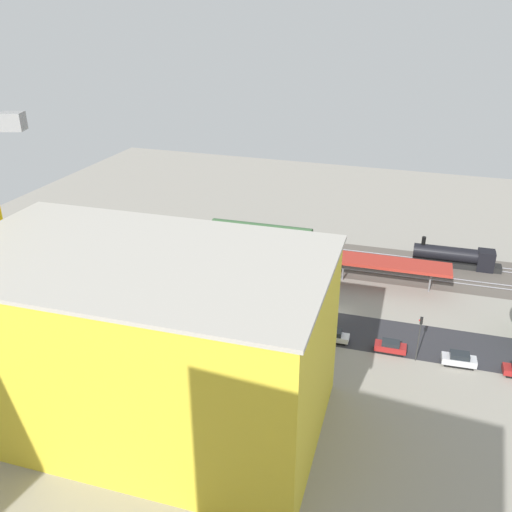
# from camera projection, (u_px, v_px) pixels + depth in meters

# --- Properties ---
(ground_plane) EXTENTS (164.97, 164.97, 0.00)m
(ground_plane) POSITION_uv_depth(u_px,v_px,m) (336.00, 312.00, 81.49)
(ground_plane) COLOR gray
(ground_plane) RESTS_ON ground
(rail_bed) EXTENTS (103.49, 17.77, 0.01)m
(rail_bed) POSITION_uv_depth(u_px,v_px,m) (356.00, 261.00, 97.69)
(rail_bed) COLOR #5B544C
(rail_bed) RESTS_ON ground
(street_asphalt) EXTENTS (103.32, 12.04, 0.01)m
(street_asphalt) POSITION_uv_depth(u_px,v_px,m) (330.00, 328.00, 77.46)
(street_asphalt) COLOR #2D2D33
(street_asphalt) RESTS_ON ground
(track_rails) EXTENTS (103.06, 11.34, 0.12)m
(track_rails) POSITION_uv_depth(u_px,v_px,m) (356.00, 260.00, 97.61)
(track_rails) COLOR #9E9EA8
(track_rails) RESTS_ON ground
(platform_canopy_near) EXTENTS (61.91, 6.62, 4.37)m
(platform_canopy_near) POSITION_uv_depth(u_px,v_px,m) (263.00, 248.00, 92.82)
(platform_canopy_near) COLOR #A82D23
(platform_canopy_near) RESTS_ON ground
(locomotive) EXTENTS (14.94, 3.01, 4.92)m
(locomotive) POSITION_uv_depth(u_px,v_px,m) (458.00, 257.00, 94.98)
(locomotive) COLOR black
(locomotive) RESTS_ON ground
(freight_coach_far) EXTENTS (19.26, 3.66, 6.39)m
(freight_coach_far) POSITION_uv_depth(u_px,v_px,m) (261.00, 239.00, 98.16)
(freight_coach_far) COLOR black
(freight_coach_far) RESTS_ON ground
(parked_car_1) EXTENTS (4.37, 2.07, 1.75)m
(parked_car_1) POSITION_uv_depth(u_px,v_px,m) (459.00, 360.00, 69.17)
(parked_car_1) COLOR black
(parked_car_1) RESTS_ON ground
(parked_car_2) EXTENTS (4.16, 1.88, 1.60)m
(parked_car_2) POSITION_uv_depth(u_px,v_px,m) (390.00, 347.00, 71.83)
(parked_car_2) COLOR black
(parked_car_2) RESTS_ON ground
(parked_car_3) EXTENTS (4.82, 1.92, 1.69)m
(parked_car_3) POSITION_uv_depth(u_px,v_px,m) (332.00, 336.00, 74.23)
(parked_car_3) COLOR black
(parked_car_3) RESTS_ON ground
(construction_building) EXTENTS (38.46, 22.72, 19.20)m
(construction_building) POSITION_uv_depth(u_px,v_px,m) (143.00, 342.00, 57.21)
(construction_building) COLOR yellow
(construction_building) RESTS_ON ground
(construction_roof_slab) EXTENTS (39.08, 23.34, 0.40)m
(construction_roof_slab) POSITION_uv_depth(u_px,v_px,m) (135.00, 257.00, 53.10)
(construction_roof_slab) COLOR #B7B2A8
(construction_roof_slab) RESTS_ON construction_building
(box_truck_0) EXTENTS (9.33, 3.09, 3.57)m
(box_truck_0) POSITION_uv_depth(u_px,v_px,m) (163.00, 318.00, 76.57)
(box_truck_0) COLOR black
(box_truck_0) RESTS_ON ground
(box_truck_1) EXTENTS (8.98, 2.52, 3.22)m
(box_truck_1) POSITION_uv_depth(u_px,v_px,m) (142.00, 318.00, 76.85)
(box_truck_1) COLOR black
(box_truck_1) RESTS_ON ground
(street_tree_0) EXTENTS (5.61, 5.61, 7.61)m
(street_tree_0) POSITION_uv_depth(u_px,v_px,m) (204.00, 264.00, 85.35)
(street_tree_0) COLOR brown
(street_tree_0) RESTS_ON ground
(street_tree_1) EXTENTS (4.85, 4.85, 6.77)m
(street_tree_1) POSITION_uv_depth(u_px,v_px,m) (312.00, 283.00, 80.61)
(street_tree_1) COLOR brown
(street_tree_1) RESTS_ON ground
(street_tree_2) EXTENTS (6.03, 6.03, 8.87)m
(street_tree_2) POSITION_uv_depth(u_px,v_px,m) (277.00, 269.00, 81.46)
(street_tree_2) COLOR brown
(street_tree_2) RESTS_ON ground
(street_tree_4) EXTENTS (4.11, 4.11, 7.11)m
(street_tree_4) POSITION_uv_depth(u_px,v_px,m) (165.00, 255.00, 88.10)
(street_tree_4) COLOR brown
(street_tree_4) RESTS_ON ground
(street_tree_5) EXTENTS (6.28, 6.28, 8.83)m
(street_tree_5) POSITION_uv_depth(u_px,v_px,m) (191.00, 259.00, 85.15)
(street_tree_5) COLOR brown
(street_tree_5) RESTS_ON ground
(traffic_light) EXTENTS (0.50, 0.36, 6.46)m
(traffic_light) POSITION_uv_depth(u_px,v_px,m) (420.00, 332.00, 68.57)
(traffic_light) COLOR #333333
(traffic_light) RESTS_ON ground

